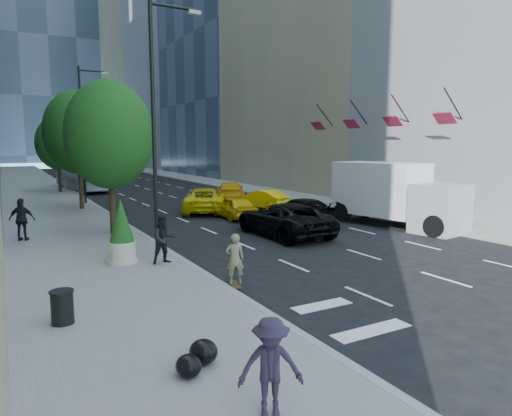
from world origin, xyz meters
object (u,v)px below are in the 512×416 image
black_sedan_lincoln (284,219)px  city_bus (83,175)px  trash_can (62,308)px  skateboarder (235,262)px  box_truck (395,194)px  black_sedan_mercedes (300,210)px  planter_shrub (122,232)px

black_sedan_lincoln → city_bus: (-5.07, 28.99, 0.72)m
black_sedan_lincoln → city_bus: bearing=-81.3°
black_sedan_lincoln → trash_can: (-11.05, -7.22, -0.27)m
skateboarder → city_bus: (0.80, 35.30, 0.72)m
black_sedan_lincoln → box_truck: size_ratio=0.78×
black_sedan_mercedes → city_bus: bearing=-81.5°
skateboarder → trash_can: 5.27m
box_truck → trash_can: size_ratio=9.54×
skateboarder → trash_can: skateboarder is taller
trash_can → planter_shrub: (2.65, 5.22, 0.74)m
box_truck → planter_shrub: size_ratio=3.18×
skateboarder → black_sedan_mercedes: 12.88m
black_sedan_lincoln → planter_shrub: 8.65m
trash_can → box_truck: bearing=20.1°
black_sedan_mercedes → city_bus: 27.24m
black_sedan_mercedes → planter_shrub: planter_shrub is taller
black_sedan_mercedes → black_sedan_lincoln: bearing=35.9°
black_sedan_mercedes → city_bus: city_bus is taller
box_truck → planter_shrub: box_truck is taller
black_sedan_lincoln → planter_shrub: bearing=12.2°
black_sedan_lincoln → black_sedan_mercedes: 4.27m
box_truck → trash_can: (-17.93, -6.56, -1.23)m
skateboarder → planter_shrub: planter_shrub is taller
skateboarder → black_sedan_lincoln: size_ratio=0.28×
black_sedan_lincoln → box_truck: box_truck is taller
skateboarder → box_truck: size_ratio=0.21×
trash_can → planter_shrub: bearing=63.1°
city_bus → planter_shrub: bearing=-103.6°
skateboarder → black_sedan_lincoln: (5.87, 6.31, 0.01)m
skateboarder → trash_can: bearing=25.8°
city_bus → black_sedan_lincoln: bearing=-87.5°
skateboarder → planter_shrub: 5.02m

